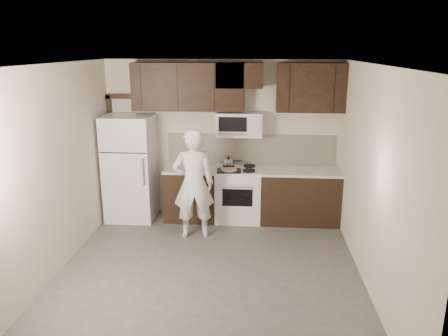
# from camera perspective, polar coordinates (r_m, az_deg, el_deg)

# --- Properties ---
(floor) EXTENTS (4.50, 4.50, 0.00)m
(floor) POSITION_cam_1_polar(r_m,az_deg,el_deg) (5.94, -2.05, -13.68)
(floor) COLOR #4B4846
(floor) RESTS_ON ground
(back_wall) EXTENTS (4.00, 0.00, 4.00)m
(back_wall) POSITION_cam_1_polar(r_m,az_deg,el_deg) (7.58, -0.22, 3.78)
(back_wall) COLOR beige
(back_wall) RESTS_ON ground
(ceiling) EXTENTS (4.50, 4.50, 0.00)m
(ceiling) POSITION_cam_1_polar(r_m,az_deg,el_deg) (5.18, -2.34, 13.36)
(ceiling) COLOR white
(ceiling) RESTS_ON back_wall
(counter_run) EXTENTS (2.95, 0.64, 0.91)m
(counter_run) POSITION_cam_1_polar(r_m,az_deg,el_deg) (7.49, 4.20, -3.50)
(counter_run) COLOR black
(counter_run) RESTS_ON floor
(stove) EXTENTS (0.76, 0.66, 0.94)m
(stove) POSITION_cam_1_polar(r_m,az_deg,el_deg) (7.50, 1.88, -3.42)
(stove) COLOR silver
(stove) RESTS_ON floor
(backsplash) EXTENTS (2.90, 0.02, 0.54)m
(backsplash) POSITION_cam_1_polar(r_m,az_deg,el_deg) (7.58, 3.55, 2.44)
(backsplash) COLOR white
(backsplash) RESTS_ON counter_run
(upper_cabinets) EXTENTS (3.48, 0.35, 0.78)m
(upper_cabinets) POSITION_cam_1_polar(r_m,az_deg,el_deg) (7.26, 1.32, 10.69)
(upper_cabinets) COLOR black
(upper_cabinets) RESTS_ON back_wall
(microwave) EXTENTS (0.76, 0.42, 0.40)m
(microwave) POSITION_cam_1_polar(r_m,az_deg,el_deg) (7.31, 2.00, 5.73)
(microwave) COLOR silver
(microwave) RESTS_ON upper_cabinets
(refrigerator) EXTENTS (0.80, 0.76, 1.80)m
(refrigerator) POSITION_cam_1_polar(r_m,az_deg,el_deg) (7.62, -12.13, 0.02)
(refrigerator) COLOR silver
(refrigerator) RESTS_ON floor
(door_trim) EXTENTS (0.50, 0.08, 2.12)m
(door_trim) POSITION_cam_1_polar(r_m,az_deg,el_deg) (7.95, -14.19, 3.11)
(door_trim) COLOR black
(door_trim) RESTS_ON floor
(saucepan) EXTENTS (0.33, 0.19, 0.18)m
(saucepan) POSITION_cam_1_polar(r_m,az_deg,el_deg) (7.50, 0.61, 0.77)
(saucepan) COLOR silver
(saucepan) RESTS_ON stove
(baking_tray) EXTENTS (0.40, 0.31, 0.02)m
(baking_tray) POSITION_cam_1_polar(r_m,az_deg,el_deg) (7.21, 0.65, -0.36)
(baking_tray) COLOR black
(baking_tray) RESTS_ON counter_run
(pizza) EXTENTS (0.27, 0.27, 0.02)m
(pizza) POSITION_cam_1_polar(r_m,az_deg,el_deg) (7.20, 0.65, -0.21)
(pizza) COLOR tan
(pizza) RESTS_ON baking_tray
(person) EXTENTS (0.69, 0.51, 1.73)m
(person) POSITION_cam_1_polar(r_m,az_deg,el_deg) (6.71, -4.00, -2.09)
(person) COLOR white
(person) RESTS_ON floor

